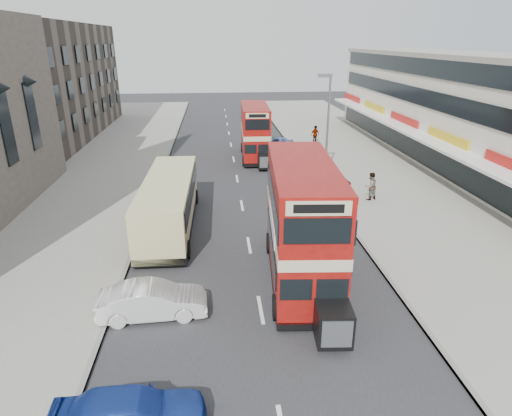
# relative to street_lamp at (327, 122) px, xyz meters

# --- Properties ---
(ground) EXTENTS (160.00, 160.00, 0.00)m
(ground) POSITION_rel_street_lamp_xyz_m (-6.52, -18.00, -4.78)
(ground) COLOR #28282B
(ground) RESTS_ON ground
(road_surface) EXTENTS (12.00, 90.00, 0.01)m
(road_surface) POSITION_rel_street_lamp_xyz_m (-6.52, 2.00, -4.78)
(road_surface) COLOR #28282B
(road_surface) RESTS_ON ground
(pavement_right) EXTENTS (12.00, 90.00, 0.15)m
(pavement_right) POSITION_rel_street_lamp_xyz_m (5.48, 2.00, -4.71)
(pavement_right) COLOR gray
(pavement_right) RESTS_ON ground
(pavement_left) EXTENTS (12.00, 90.00, 0.15)m
(pavement_left) POSITION_rel_street_lamp_xyz_m (-18.52, 2.00, -4.71)
(pavement_left) COLOR gray
(pavement_left) RESTS_ON ground
(kerb_left) EXTENTS (0.20, 90.00, 0.16)m
(kerb_left) POSITION_rel_street_lamp_xyz_m (-12.62, 2.00, -4.71)
(kerb_left) COLOR gray
(kerb_left) RESTS_ON ground
(kerb_right) EXTENTS (0.20, 90.00, 0.16)m
(kerb_right) POSITION_rel_street_lamp_xyz_m (-0.42, 2.00, -4.71)
(kerb_right) COLOR gray
(kerb_right) RESTS_ON ground
(brick_terrace) EXTENTS (14.00, 28.00, 12.00)m
(brick_terrace) POSITION_rel_street_lamp_xyz_m (-28.52, 20.00, 1.22)
(brick_terrace) COLOR #66594C
(brick_terrace) RESTS_ON ground
(commercial_row) EXTENTS (9.90, 46.20, 9.30)m
(commercial_row) POSITION_rel_street_lamp_xyz_m (13.42, 4.00, -0.09)
(commercial_row) COLOR beige
(commercial_row) RESTS_ON ground
(street_lamp) EXTENTS (1.00, 0.20, 8.12)m
(street_lamp) POSITION_rel_street_lamp_xyz_m (0.00, 0.00, 0.00)
(street_lamp) COLOR slate
(street_lamp) RESTS_ON ground
(bus_main) EXTENTS (3.29, 9.81, 5.31)m
(bus_main) POSITION_rel_street_lamp_xyz_m (-4.46, -13.71, -1.99)
(bus_main) COLOR black
(bus_main) RESTS_ON ground
(bus_second) EXTENTS (2.61, 8.59, 4.69)m
(bus_second) POSITION_rel_street_lamp_xyz_m (-4.50, 8.25, -2.32)
(bus_second) COLOR black
(bus_second) RESTS_ON ground
(coach) EXTENTS (2.89, 10.45, 2.76)m
(coach) POSITION_rel_street_lamp_xyz_m (-10.93, -7.15, -3.16)
(coach) COLOR black
(coach) RESTS_ON ground
(car_left_near) EXTENTS (4.32, 1.83, 1.46)m
(car_left_near) POSITION_rel_street_lamp_xyz_m (-10.78, -21.62, -4.06)
(car_left_near) COLOR #1B3795
(car_left_near) RESTS_ON ground
(car_left_front) EXTENTS (4.33, 1.68, 1.40)m
(car_left_front) POSITION_rel_street_lamp_xyz_m (-10.83, -16.00, -4.08)
(car_left_front) COLOR white
(car_left_front) RESTS_ON ground
(car_right_a) EXTENTS (5.05, 2.46, 1.42)m
(car_right_a) POSITION_rel_street_lamp_xyz_m (-1.63, -3.37, -4.08)
(car_right_a) COLOR maroon
(car_right_a) RESTS_ON ground
(car_right_b) EXTENTS (4.13, 1.97, 1.14)m
(car_right_b) POSITION_rel_street_lamp_xyz_m (-1.65, 4.18, -4.22)
(car_right_b) COLOR orange
(car_right_b) RESTS_ON ground
(car_right_c) EXTENTS (3.52, 1.66, 1.16)m
(car_right_c) POSITION_rel_street_lamp_xyz_m (-1.93, 12.01, -4.20)
(car_right_c) COLOR #608AC1
(car_right_c) RESTS_ON ground
(pedestrian_near) EXTENTS (0.84, 0.71, 1.93)m
(pedestrian_near) POSITION_rel_street_lamp_xyz_m (2.22, -4.03, -3.67)
(pedestrian_near) COLOR gray
(pedestrian_near) RESTS_ON pavement_right
(pedestrian_far) EXTENTS (1.21, 0.95, 1.91)m
(pedestrian_far) POSITION_rel_street_lamp_xyz_m (2.22, 12.92, -3.68)
(pedestrian_far) COLOR gray
(pedestrian_far) RESTS_ON pavement_right
(cyclist) EXTENTS (0.64, 1.58, 2.08)m
(cyclist) POSITION_rel_street_lamp_xyz_m (-2.39, 0.45, -4.06)
(cyclist) COLOR gray
(cyclist) RESTS_ON ground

